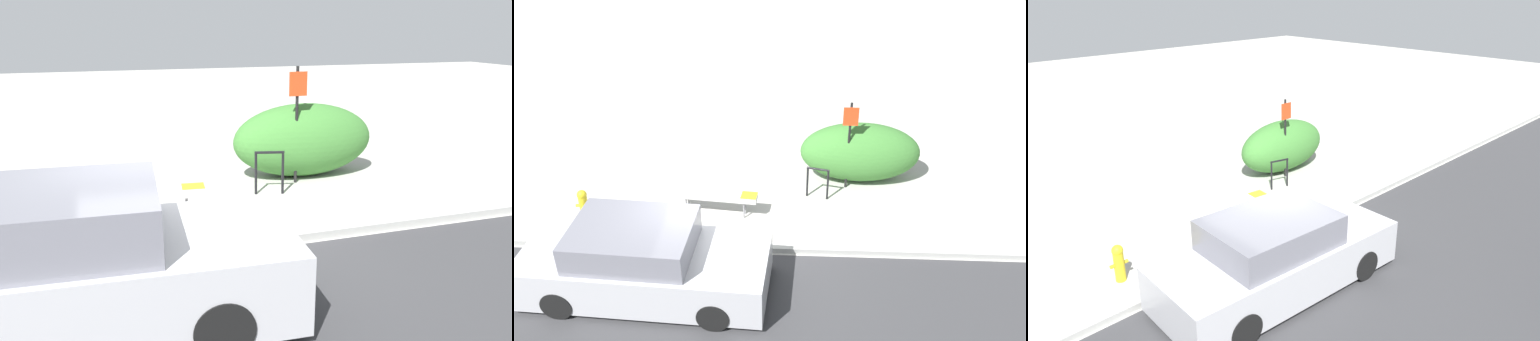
{
  "view_description": "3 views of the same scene",
  "coord_description": "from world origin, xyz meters",
  "views": [
    {
      "loc": [
        -0.82,
        -6.26,
        3.04
      ],
      "look_at": [
        1.26,
        0.34,
        1.02
      ],
      "focal_mm": 35.0,
      "sensor_mm": 36.0,
      "label": 1
    },
    {
      "loc": [
        1.47,
        -9.58,
        7.69
      ],
      "look_at": [
        0.96,
        1.43,
        1.14
      ],
      "focal_mm": 40.0,
      "sensor_mm": 36.0,
      "label": 2
    },
    {
      "loc": [
        -6.8,
        -7.11,
        5.46
      ],
      "look_at": [
        1.39,
        1.24,
        0.94
      ],
      "focal_mm": 35.0,
      "sensor_mm": 36.0,
      "label": 3
    }
  ],
  "objects": [
    {
      "name": "ground_plane",
      "position": [
        0.0,
        0.0,
        0.0
      ],
      "size": [
        60.0,
        60.0,
        0.0
      ],
      "primitive_type": "plane",
      "color": "#ADAAA3"
    },
    {
      "name": "curb",
      "position": [
        0.0,
        0.0,
        0.07
      ],
      "size": [
        60.0,
        0.2,
        0.13
      ],
      "color": "#A8A8A3",
      "rests_on": "ground_plane"
    },
    {
      "name": "bench",
      "position": [
        -0.29,
        1.32,
        0.5
      ],
      "size": [
        1.97,
        0.52,
        0.58
      ],
      "rotation": [
        0.0,
        0.0,
        -0.1
      ],
      "color": "gray",
      "rests_on": "ground_plane"
    },
    {
      "name": "bike_rack",
      "position": [
        2.07,
        2.11,
        0.5
      ],
      "size": [
        0.55,
        0.18,
        0.83
      ],
      "rotation": [
        0.0,
        0.0,
        -0.24
      ],
      "color": "black",
      "rests_on": "ground_plane"
    },
    {
      "name": "sign_post",
      "position": [
        2.81,
        2.62,
        1.38
      ],
      "size": [
        0.36,
        0.08,
        2.3
      ],
      "color": "black",
      "rests_on": "ground_plane"
    },
    {
      "name": "fire_hydrant",
      "position": [
        -3.28,
        0.98,
        0.41
      ],
      "size": [
        0.36,
        0.22,
        0.77
      ],
      "color": "gold",
      "rests_on": "ground_plane"
    },
    {
      "name": "shrub_hedge",
      "position": [
        3.15,
        3.1,
        0.75
      ],
      "size": [
        3.0,
        1.41,
        1.51
      ],
      "color": "#3D7A33",
      "rests_on": "ground_plane"
    },
    {
      "name": "parked_car_near",
      "position": [
        -1.31,
        -1.33,
        0.68
      ],
      "size": [
        4.74,
        2.11,
        1.52
      ],
      "rotation": [
        0.0,
        0.0,
        -0.06
      ],
      "color": "black",
      "rests_on": "ground_plane"
    }
  ]
}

